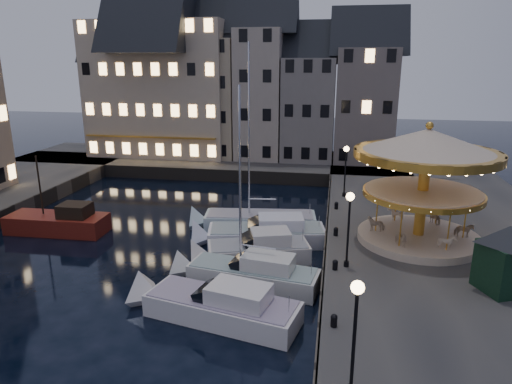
% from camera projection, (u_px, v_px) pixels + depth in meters
% --- Properties ---
extents(ground, '(160.00, 160.00, 0.00)m').
position_uv_depth(ground, '(213.00, 286.00, 25.32)').
color(ground, black).
rests_on(ground, ground).
extents(quay_east, '(16.00, 56.00, 1.30)m').
position_uv_depth(quay_east, '(455.00, 250.00, 28.49)').
color(quay_east, '#474442').
rests_on(quay_east, ground).
extents(quay_north, '(44.00, 12.00, 1.30)m').
position_uv_depth(quay_north, '(210.00, 162.00, 52.97)').
color(quay_north, '#474442').
rests_on(quay_north, ground).
extents(quaywall_e, '(0.15, 44.00, 1.30)m').
position_uv_depth(quaywall_e, '(326.00, 241.00, 29.82)').
color(quaywall_e, '#47423A').
rests_on(quaywall_e, ground).
extents(quaywall_n, '(48.00, 0.15, 1.30)m').
position_uv_depth(quaywall_n, '(213.00, 175.00, 46.96)').
color(quaywall_n, '#47423A').
rests_on(quaywall_n, ground).
extents(streetlamp_a, '(0.44, 0.44, 4.17)m').
position_uv_depth(streetlamp_a, '(355.00, 322.00, 14.49)').
color(streetlamp_a, black).
rests_on(streetlamp_a, quay_east).
extents(streetlamp_b, '(0.44, 0.44, 4.17)m').
position_uv_depth(streetlamp_b, '(349.00, 219.00, 23.96)').
color(streetlamp_b, black).
rests_on(streetlamp_b, quay_east).
extents(streetlamp_c, '(0.44, 0.44, 4.17)m').
position_uv_depth(streetlamp_c, '(346.00, 164.00, 36.73)').
color(streetlamp_c, black).
rests_on(streetlamp_c, quay_east).
extents(bollard_a, '(0.30, 0.30, 0.57)m').
position_uv_depth(bollard_a, '(334.00, 320.00, 19.05)').
color(bollard_a, black).
rests_on(bollard_a, quay_east).
extents(bollard_b, '(0.30, 0.30, 0.57)m').
position_uv_depth(bollard_b, '(335.00, 264.00, 24.25)').
color(bollard_b, black).
rests_on(bollard_b, quay_east).
extents(bollard_c, '(0.30, 0.30, 0.57)m').
position_uv_depth(bollard_c, '(336.00, 231.00, 28.98)').
color(bollard_c, black).
rests_on(bollard_c, quay_east).
extents(bollard_d, '(0.30, 0.30, 0.57)m').
position_uv_depth(bollard_d, '(336.00, 205.00, 34.19)').
color(bollard_d, black).
rests_on(bollard_d, quay_east).
extents(townhouse_na, '(5.50, 8.00, 12.80)m').
position_uv_depth(townhouse_na, '(120.00, 97.00, 54.80)').
color(townhouse_na, tan).
rests_on(townhouse_na, quay_north).
extents(townhouse_nb, '(6.16, 8.00, 13.80)m').
position_uv_depth(townhouse_nb, '(163.00, 94.00, 53.76)').
color(townhouse_nb, slate).
rests_on(townhouse_nb, quay_north).
extents(townhouse_nc, '(6.82, 8.00, 14.80)m').
position_uv_depth(townhouse_nc, '(212.00, 90.00, 52.61)').
color(townhouse_nc, tan).
rests_on(townhouse_nc, quay_north).
extents(townhouse_nd, '(5.50, 8.00, 15.80)m').
position_uv_depth(townhouse_nd, '(261.00, 86.00, 51.51)').
color(townhouse_nd, '#AA9B8E').
rests_on(townhouse_nd, quay_north).
extents(townhouse_ne, '(6.16, 8.00, 12.80)m').
position_uv_depth(townhouse_ne, '(309.00, 100.00, 51.02)').
color(townhouse_ne, slate).
rests_on(townhouse_ne, quay_north).
extents(townhouse_nf, '(6.82, 8.00, 13.80)m').
position_uv_depth(townhouse_nf, '(365.00, 96.00, 49.88)').
color(townhouse_nf, slate).
rests_on(townhouse_nf, quay_north).
extents(hotel_corner, '(17.60, 9.00, 16.80)m').
position_uv_depth(hotel_corner, '(162.00, 81.00, 53.33)').
color(hotel_corner, '#C7B397').
rests_on(hotel_corner, quay_north).
extents(motorboat_b, '(8.58, 4.16, 2.15)m').
position_uv_depth(motorboat_b, '(215.00, 306.00, 22.00)').
color(motorboat_b, silver).
rests_on(motorboat_b, ground).
extents(motorboat_c, '(8.31, 3.27, 10.98)m').
position_uv_depth(motorboat_c, '(246.00, 274.00, 25.25)').
color(motorboat_c, silver).
rests_on(motorboat_c, ground).
extents(motorboat_d, '(7.30, 4.30, 2.15)m').
position_uv_depth(motorboat_d, '(252.00, 251.00, 28.29)').
color(motorboat_d, silver).
rests_on(motorboat_d, ground).
extents(motorboat_e, '(9.03, 4.18, 2.15)m').
position_uv_depth(motorboat_e, '(261.00, 234.00, 31.02)').
color(motorboat_e, white).
rests_on(motorboat_e, ground).
extents(motorboat_f, '(9.26, 3.44, 12.24)m').
position_uv_depth(motorboat_f, '(252.00, 221.00, 33.95)').
color(motorboat_f, silver).
rests_on(motorboat_f, ground).
extents(red_fishing_boat, '(7.19, 2.64, 5.84)m').
position_uv_depth(red_fishing_boat, '(60.00, 223.00, 33.03)').
color(red_fishing_boat, maroon).
rests_on(red_fishing_boat, ground).
extents(carousel, '(8.42, 8.42, 7.36)m').
position_uv_depth(carousel, '(426.00, 164.00, 26.86)').
color(carousel, '#CBB297').
rests_on(carousel, quay_east).
extents(ticket_kiosk, '(3.22, 3.22, 3.77)m').
position_uv_depth(ticket_kiosk, '(507.00, 247.00, 21.53)').
color(ticket_kiosk, black).
rests_on(ticket_kiosk, quay_east).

